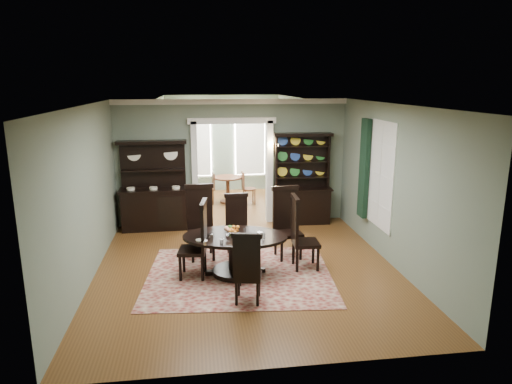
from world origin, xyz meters
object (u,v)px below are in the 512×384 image
Objects in this scene: sideboard at (154,199)px; welsh_dresser at (302,191)px; dining_table at (235,247)px; parlor_table at (228,186)px.

welsh_dresser is (3.54, 0.00, 0.07)m from sideboard.
welsh_dresser reaches higher than sideboard.
dining_table is 3.49m from welsh_dresser.
parlor_table reaches higher than dining_table.
parlor_table is (0.25, 5.04, -0.02)m from dining_table.
sideboard reaches higher than dining_table.
sideboard is at bearing -131.40° from parlor_table.
parlor_table is at bearing 129.64° from welsh_dresser.
sideboard is 0.94× the size of welsh_dresser.
welsh_dresser is at bearing -0.88° from sideboard.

